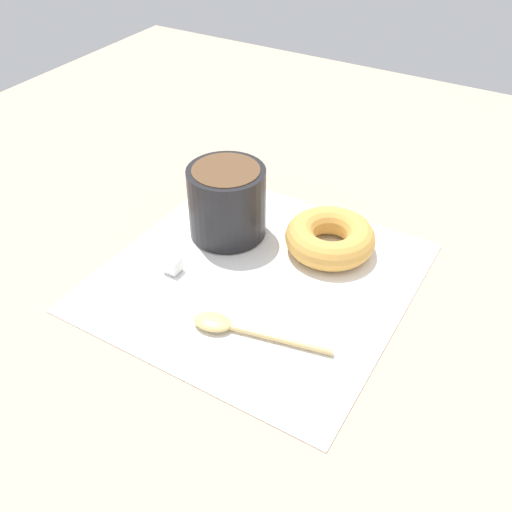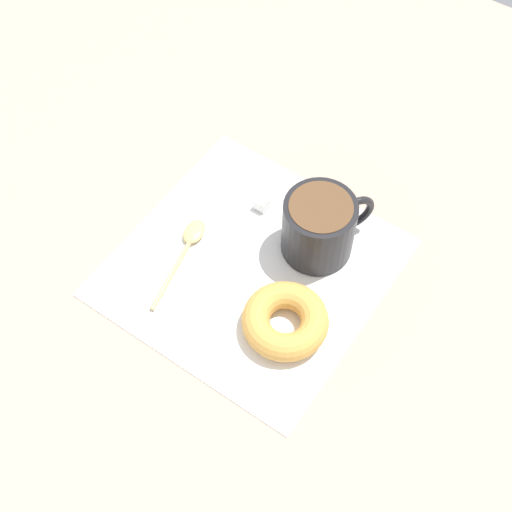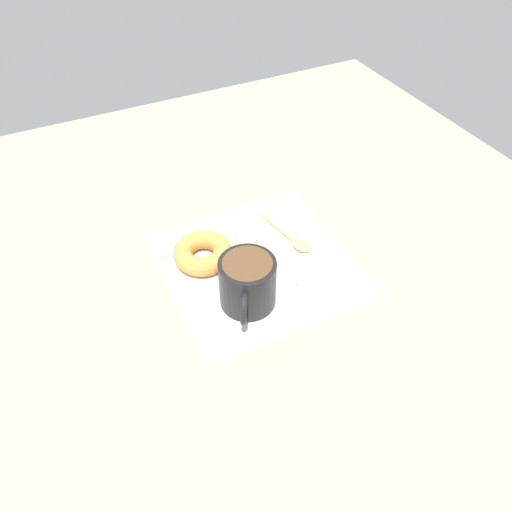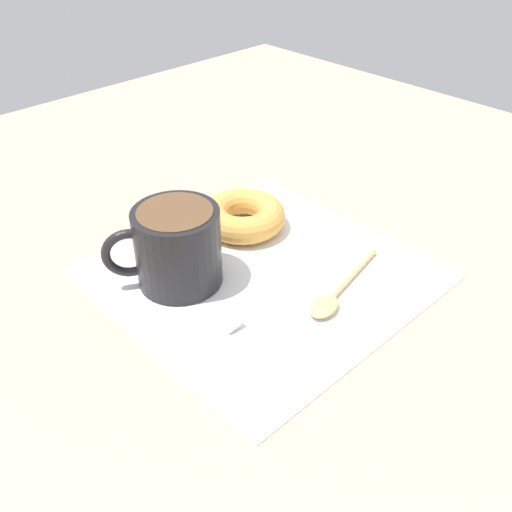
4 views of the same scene
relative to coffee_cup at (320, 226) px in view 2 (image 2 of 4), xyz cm
name	(u,v)px [view 2 (image 2 of 4)]	position (x,y,z in cm)	size (l,w,h in cm)	color
ground_plane	(251,272)	(6.73, -4.89, -5.37)	(120.00, 120.00, 2.00)	tan
napkin	(256,266)	(6.30, -4.47, -4.22)	(28.97, 28.97, 0.30)	white
coffee_cup	(320,226)	(0.00, 0.00, 0.00)	(10.60, 8.32, 7.86)	black
donut	(285,321)	(11.15, 2.62, -2.53)	(9.46, 9.46, 3.07)	gold
spoon	(190,242)	(8.16, -12.64, -3.67)	(13.38, 4.09, 0.90)	#D8B772
sugar_cube	(262,203)	(-1.04, -8.58, -3.31)	(1.51, 1.51, 1.51)	white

